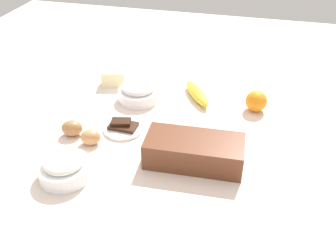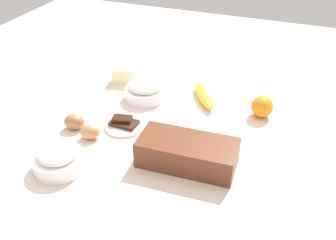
{
  "view_description": "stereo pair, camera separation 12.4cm",
  "coord_description": "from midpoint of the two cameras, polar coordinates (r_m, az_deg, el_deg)",
  "views": [
    {
      "loc": [
        -0.25,
        1.0,
        0.72
      ],
      "look_at": [
        0.0,
        0.0,
        0.04
      ],
      "focal_mm": 41.22,
      "sensor_mm": 36.0,
      "label": 1
    },
    {
      "loc": [
        -0.37,
        0.96,
        0.72
      ],
      "look_at": [
        0.0,
        0.0,
        0.04
      ],
      "focal_mm": 41.22,
      "sensor_mm": 36.0,
      "label": 2
    }
  ],
  "objects": [
    {
      "name": "orange_fruit",
      "position": [
        1.36,
        10.42,
        2.7
      ],
      "size": [
        0.07,
        0.07,
        0.07
      ],
      "primitive_type": "sphere",
      "color": "orange",
      "rests_on": "ground_plane"
    },
    {
      "name": "butter_block",
      "position": [
        1.54,
        -10.3,
        6.15
      ],
      "size": [
        0.1,
        0.08,
        0.06
      ],
      "primitive_type": "cube",
      "rotation": [
        0.0,
        0.0,
        0.22
      ],
      "color": "#F4EDB2",
      "rests_on": "ground_plane"
    },
    {
      "name": "egg_beside_bowl",
      "position": [
        1.28,
        -16.73,
        -1.25
      ],
      "size": [
        0.08,
        0.06,
        0.05
      ],
      "primitive_type": "ellipsoid",
      "rotation": [
        0.0,
        1.57,
        3.32
      ],
      "color": "#A26D42",
      "rests_on": "ground_plane"
    },
    {
      "name": "ground_plane",
      "position": [
        1.27,
        -2.8,
        -1.98
      ],
      "size": [
        2.4,
        2.4,
        0.02
      ],
      "primitive_type": "cube",
      "color": "beige"
    },
    {
      "name": "banana",
      "position": [
        1.42,
        1.83,
        3.86
      ],
      "size": [
        0.14,
        0.18,
        0.04
      ],
      "primitive_type": "ellipsoid",
      "rotation": [
        0.0,
        0.0,
        2.13
      ],
      "color": "yellow",
      "rests_on": "ground_plane"
    },
    {
      "name": "egg_near_butter",
      "position": [
        1.22,
        -14.25,
        -2.59
      ],
      "size": [
        0.07,
        0.06,
        0.05
      ],
      "primitive_type": "ellipsoid",
      "rotation": [
        0.0,
        1.57,
        3.42
      ],
      "color": "#BA7E4C",
      "rests_on": "ground_plane"
    },
    {
      "name": "flour_bowl",
      "position": [
        1.11,
        -18.2,
        -6.75
      ],
      "size": [
        0.15,
        0.15,
        0.07
      ],
      "color": "white",
      "rests_on": "ground_plane"
    },
    {
      "name": "sugar_bowl",
      "position": [
        1.42,
        -6.9,
        4.11
      ],
      "size": [
        0.15,
        0.15,
        0.07
      ],
      "color": "white",
      "rests_on": "ground_plane"
    },
    {
      "name": "chocolate_plate",
      "position": [
        1.27,
        -9.44,
        -1.16
      ],
      "size": [
        0.13,
        0.13,
        0.03
      ],
      "color": "white",
      "rests_on": "ground_plane"
    },
    {
      "name": "loaf_pan",
      "position": [
        1.1,
        0.7,
        -4.65
      ],
      "size": [
        0.29,
        0.14,
        0.08
      ],
      "rotation": [
        0.0,
        0.0,
        0.04
      ],
      "color": "brown",
      "rests_on": "ground_plane"
    }
  ]
}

